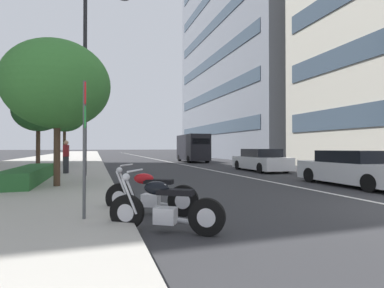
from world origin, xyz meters
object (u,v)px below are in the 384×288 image
at_px(street_lamp_with_banners, 91,66).
at_px(car_lead_in_lane, 353,169).
at_px(motorcycle_by_sign_pole, 164,209).
at_px(street_tree_far_plaza, 65,114).
at_px(street_tree_near_plaza_corner, 57,85).
at_px(car_mid_block_traffic, 261,161).
at_px(parking_sign_by_curb, 85,132).
at_px(motorcycle_under_tarp, 150,195).
at_px(street_tree_by_lamp_post, 38,111).
at_px(delivery_van_ahead, 193,148).
at_px(pedestrian_on_plaza, 66,157).

bearing_deg(street_lamp_with_banners, car_lead_in_lane, -121.88).
distance_m(motorcycle_by_sign_pole, street_tree_far_plaza, 20.36).
xyz_separation_m(street_tree_near_plaza_corner, street_tree_far_plaza, (13.53, 1.01, 0.37)).
distance_m(car_mid_block_traffic, street_lamp_with_banners, 11.35).
distance_m(motorcycle_by_sign_pole, parking_sign_by_curb, 2.10).
height_order(car_mid_block_traffic, street_tree_near_plaza_corner, street_tree_near_plaza_corner).
bearing_deg(car_lead_in_lane, motorcycle_under_tarp, 107.43).
bearing_deg(street_tree_near_plaza_corner, parking_sign_by_curb, -168.51).
distance_m(motorcycle_by_sign_pole, street_tree_by_lamp_post, 14.23).
xyz_separation_m(car_lead_in_lane, parking_sign_by_curb, (-3.02, 9.76, 1.13)).
xyz_separation_m(motorcycle_by_sign_pole, parking_sign_by_curb, (0.85, 1.35, 1.37)).
bearing_deg(street_tree_by_lamp_post, car_mid_block_traffic, -98.32).
distance_m(street_tree_near_plaza_corner, street_tree_by_lamp_post, 7.25).
height_order(car_lead_in_lane, delivery_van_ahead, delivery_van_ahead).
distance_m(car_lead_in_lane, car_mid_block_traffic, 7.46).
xyz_separation_m(motorcycle_under_tarp, street_tree_by_lamp_post, (11.76, 4.21, 3.11)).
bearing_deg(motorcycle_under_tarp, pedestrian_on_plaza, -44.58).
relative_size(motorcycle_under_tarp, pedestrian_on_plaza, 1.12).
relative_size(parking_sign_by_curb, street_tree_far_plaza, 0.49).
height_order(motorcycle_under_tarp, street_lamp_with_banners, street_lamp_with_banners).
relative_size(street_tree_by_lamp_post, pedestrian_on_plaza, 2.64).
relative_size(motorcycle_by_sign_pole, street_tree_by_lamp_post, 0.41).
xyz_separation_m(car_mid_block_traffic, delivery_van_ahead, (12.50, 0.41, 0.83)).
height_order(car_lead_in_lane, street_tree_near_plaza_corner, street_tree_near_plaza_corner).
bearing_deg(delivery_van_ahead, street_tree_far_plaza, 111.07).
relative_size(delivery_van_ahead, street_tree_by_lamp_post, 1.28).
distance_m(street_tree_near_plaza_corner, pedestrian_on_plaza, 6.05).
bearing_deg(street_tree_by_lamp_post, pedestrian_on_plaza, -135.39).
distance_m(street_lamp_with_banners, street_tree_by_lamp_post, 4.74).
height_order(car_lead_in_lane, street_lamp_with_banners, street_lamp_with_banners).
bearing_deg(delivery_van_ahead, motorcycle_by_sign_pole, 162.57).
bearing_deg(street_tree_far_plaza, street_lamp_with_banners, -167.99).
bearing_deg(delivery_van_ahead, motorcycle_under_tarp, 161.42).
bearing_deg(car_lead_in_lane, motorcycle_by_sign_pole, 116.18).
bearing_deg(parking_sign_by_curb, car_mid_block_traffic, -44.21).
relative_size(motorcycle_by_sign_pole, parking_sign_by_curb, 0.71).
xyz_separation_m(motorcycle_by_sign_pole, street_tree_near_plaza_corner, (6.20, 2.44, 3.29)).
bearing_deg(parking_sign_by_curb, street_tree_far_plaza, 6.33).
bearing_deg(motorcycle_by_sign_pole, street_tree_near_plaza_corner, -36.04).
xyz_separation_m(parking_sign_by_curb, street_lamp_with_banners, (9.11, 0.02, 3.66)).
distance_m(delivery_van_ahead, street_tree_by_lamp_post, 16.61).
distance_m(street_tree_by_lamp_post, pedestrian_on_plaza, 3.38).
xyz_separation_m(motorcycle_under_tarp, parking_sign_by_curb, (-0.62, 1.36, 1.36)).
distance_m(car_lead_in_lane, parking_sign_by_curb, 10.28).
bearing_deg(motorcycle_by_sign_pole, street_tree_by_lamp_post, -39.87).
bearing_deg(street_tree_near_plaza_corner, street_tree_by_lamp_post, 14.11).
bearing_deg(street_tree_by_lamp_post, street_lamp_with_banners, -139.09).
distance_m(motorcycle_under_tarp, street_tree_by_lamp_post, 12.88).
distance_m(car_mid_block_traffic, delivery_van_ahead, 12.54).
distance_m(motorcycle_under_tarp, street_tree_near_plaza_corner, 6.25).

